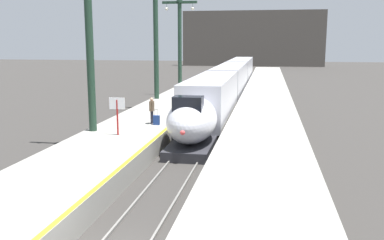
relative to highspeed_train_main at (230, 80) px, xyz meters
name	(u,v)px	position (x,y,z in m)	size (l,w,h in m)	color
platform_left	(169,110)	(-4.05, -12.91, -1.44)	(4.80, 110.00, 1.05)	gray
platform_right	(265,112)	(4.05, -12.91, -1.44)	(4.80, 110.00, 1.05)	gray
platform_left_safety_stripe	(195,104)	(-1.77, -12.91, -0.91)	(0.20, 107.80, 0.01)	yellow
rail_main_left	(211,111)	(-0.75, -10.16, -1.90)	(0.08, 110.00, 0.12)	slate
rail_main_right	(228,111)	(0.75, -10.16, -1.90)	(0.08, 110.00, 0.12)	slate
highspeed_train_main	(230,80)	(0.00, 0.00, 0.00)	(2.92, 55.91, 3.60)	silver
station_column_mid	(89,30)	(-5.90, -24.75, 4.92)	(4.00, 0.68, 9.76)	#1E3828
station_column_far	(156,30)	(-5.90, -9.92, 5.28)	(4.00, 0.68, 10.44)	#1E3828
station_column_distant	(180,36)	(-5.90, 0.76, 4.94)	(4.00, 0.68, 9.80)	#1E3828
passenger_near_edge	(152,109)	(-3.04, -22.03, 0.08)	(0.25, 0.57, 1.69)	#23232D
rolling_suitcase	(156,120)	(-2.67, -22.31, -0.61)	(0.40, 0.22, 0.98)	navy
departure_info_board	(117,109)	(-4.05, -25.61, 0.59)	(0.90, 0.10, 2.12)	maroon
terminus_back_wall	(253,39)	(0.00, 64.34, 5.04)	(36.00, 2.00, 14.00)	#4C4742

